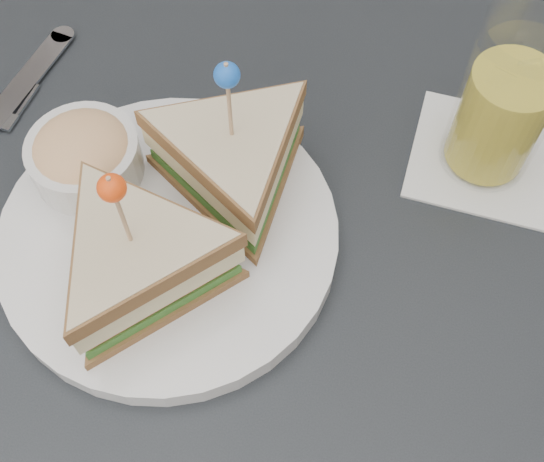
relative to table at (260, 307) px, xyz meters
The scene contains 4 objects.
ground_plane 0.67m from the table, ahead, with size 3.50×3.50×0.00m, color #3F3833.
table is the anchor object (origin of this frame).
plate_meal 0.14m from the table, 163.25° to the left, with size 0.33×0.33×0.17m.
drink_set 0.27m from the table, 37.26° to the left, with size 0.14×0.14×0.16m.
Camera 1 is at (0.05, -0.25, 1.25)m, focal length 45.00 mm.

